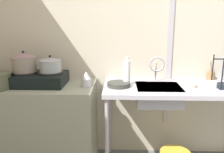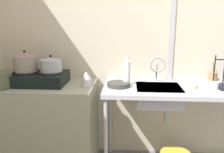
# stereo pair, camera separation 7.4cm
# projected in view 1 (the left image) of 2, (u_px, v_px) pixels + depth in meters

# --- Properties ---
(wall_back) EXTENTS (4.69, 0.10, 2.45)m
(wall_back) POSITION_uv_depth(u_px,v_px,m) (178.00, 46.00, 2.49)
(wall_back) COLOR beige
(wall_back) RESTS_ON ground
(wall_metal_strip) EXTENTS (0.05, 0.01, 1.96)m
(wall_metal_strip) POSITION_uv_depth(u_px,v_px,m) (171.00, 35.00, 2.41)
(wall_metal_strip) COLOR #AEABB7
(counter_concrete) EXTENTS (1.02, 0.62, 0.88)m
(counter_concrete) POSITION_uv_depth(u_px,v_px,m) (45.00, 126.00, 2.37)
(counter_concrete) COLOR gray
(counter_concrete) RESTS_ON ground
(counter_sink) EXTENTS (1.45, 0.62, 0.88)m
(counter_sink) POSITION_uv_depth(u_px,v_px,m) (179.00, 93.00, 2.24)
(counter_sink) COLOR #AEABB7
(counter_sink) RESTS_ON ground
(stove) EXTENTS (0.53, 0.37, 0.13)m
(stove) POSITION_uv_depth(u_px,v_px,m) (38.00, 79.00, 2.25)
(stove) COLOR black
(stove) RESTS_ON counter_concrete
(pot_on_left_burner) EXTENTS (0.23, 0.23, 0.20)m
(pot_on_left_burner) POSITION_uv_depth(u_px,v_px,m) (24.00, 62.00, 2.22)
(pot_on_left_burner) COLOR gray
(pot_on_left_burner) RESTS_ON stove
(pot_on_right_burner) EXTENTS (0.21, 0.21, 0.16)m
(pot_on_right_burner) POSITION_uv_depth(u_px,v_px,m) (50.00, 65.00, 2.22)
(pot_on_right_burner) COLOR #939A9C
(pot_on_right_burner) RESTS_ON stove
(percolator) EXTENTS (0.09, 0.09, 0.14)m
(percolator) POSITION_uv_depth(u_px,v_px,m) (86.00, 79.00, 2.20)
(percolator) COLOR silver
(percolator) RESTS_ON counter_concrete
(sink_basin) EXTENTS (0.42, 0.36, 0.17)m
(sink_basin) POSITION_uv_depth(u_px,v_px,m) (158.00, 95.00, 2.23)
(sink_basin) COLOR #AEABB7
(sink_basin) RESTS_ON counter_sink
(faucet) EXTENTS (0.16, 0.09, 0.27)m
(faucet) POSITION_uv_depth(u_px,v_px,m) (157.00, 65.00, 2.31)
(faucet) COLOR #AEABB7
(faucet) RESTS_ON counter_sink
(frying_pan) EXTENTS (0.22, 0.22, 0.04)m
(frying_pan) POSITION_uv_depth(u_px,v_px,m) (119.00, 84.00, 2.20)
(frying_pan) COLOR #363934
(frying_pan) RESTS_ON counter_sink
(cup_by_rack) EXTENTS (0.08, 0.08, 0.06)m
(cup_by_rack) POSITION_uv_depth(u_px,v_px,m) (213.00, 84.00, 2.16)
(cup_by_rack) COLOR silver
(cup_by_rack) RESTS_ON counter_sink
(small_bowl_on_drainboard) EXTENTS (0.12, 0.12, 0.04)m
(small_bowl_on_drainboard) POSITION_uv_depth(u_px,v_px,m) (190.00, 85.00, 2.18)
(small_bowl_on_drainboard) COLOR beige
(small_bowl_on_drainboard) RESTS_ON counter_sink
(bottle_by_sink) EXTENTS (0.07, 0.07, 0.28)m
(bottle_by_sink) POSITION_uv_depth(u_px,v_px,m) (127.00, 73.00, 2.23)
(bottle_by_sink) COLOR white
(bottle_by_sink) RESTS_ON counter_sink
(utensil_jar) EXTENTS (0.08, 0.08, 0.20)m
(utensil_jar) POSITION_uv_depth(u_px,v_px,m) (211.00, 76.00, 2.44)
(utensil_jar) COLOR #A27448
(utensil_jar) RESTS_ON counter_sink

